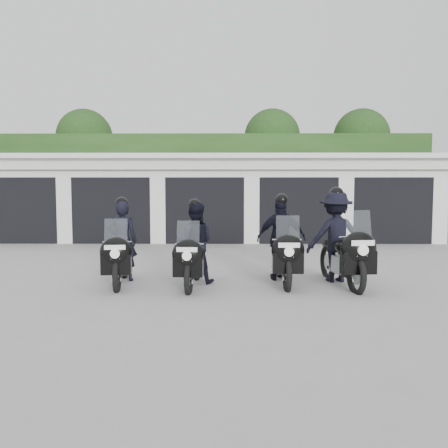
{
  "coord_description": "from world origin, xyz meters",
  "views": [
    {
      "loc": [
        0.76,
        -10.18,
        1.9
      ],
      "look_at": [
        0.68,
        0.51,
        1.05
      ],
      "focal_mm": 38.0,
      "sensor_mm": 36.0,
      "label": 1
    }
  ],
  "objects_px": {
    "police_bike_b": "(194,248)",
    "police_bike_c": "(282,244)",
    "police_bike_d": "(339,241)",
    "police_bike_a": "(121,249)"
  },
  "relations": [
    {
      "from": "police_bike_a",
      "to": "police_bike_b",
      "type": "relative_size",
      "value": 1.02
    },
    {
      "from": "police_bike_b",
      "to": "police_bike_d",
      "type": "relative_size",
      "value": 0.88
    },
    {
      "from": "police_bike_b",
      "to": "police_bike_d",
      "type": "bearing_deg",
      "value": 6.4
    },
    {
      "from": "police_bike_c",
      "to": "police_bike_b",
      "type": "bearing_deg",
      "value": -170.04
    },
    {
      "from": "police_bike_a",
      "to": "police_bike_c",
      "type": "distance_m",
      "value": 3.18
    },
    {
      "from": "police_bike_b",
      "to": "police_bike_c",
      "type": "xyz_separation_m",
      "value": [
        1.74,
        0.31,
        0.04
      ]
    },
    {
      "from": "police_bike_b",
      "to": "police_bike_c",
      "type": "relative_size",
      "value": 0.95
    },
    {
      "from": "police_bike_a",
      "to": "police_bike_b",
      "type": "height_order",
      "value": "police_bike_a"
    },
    {
      "from": "police_bike_b",
      "to": "police_bike_c",
      "type": "distance_m",
      "value": 1.77
    },
    {
      "from": "police_bike_a",
      "to": "police_bike_d",
      "type": "distance_m",
      "value": 4.27
    }
  ]
}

